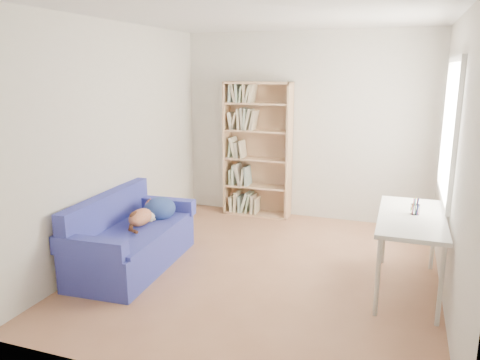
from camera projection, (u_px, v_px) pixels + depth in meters
name	position (u px, v px, depth m)	size (l,w,h in m)	color
ground	(264.00, 269.00, 5.00)	(4.00, 4.00, 0.00)	#9C6646
room_shell	(277.00, 116.00, 4.62)	(3.54, 4.04, 2.62)	silver
sofa	(132.00, 238.00, 5.04)	(0.84, 1.63, 0.79)	navy
bookshelf	(258.00, 155.00, 6.69)	(0.96, 0.30, 1.92)	tan
desk	(411.00, 223.00, 4.38)	(0.60, 1.31, 0.75)	white
pen_cup	(415.00, 208.00, 4.40)	(0.08, 0.08, 0.16)	white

